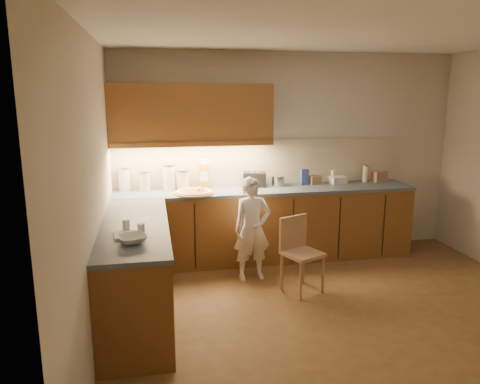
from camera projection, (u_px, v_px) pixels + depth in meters
The scene contains 24 objects.
room at pixel (355, 142), 4.12m from camera, with size 4.54×4.50×2.62m.
l_counter at pixel (229, 237), 5.41m from camera, with size 3.77×2.62×0.92m.
backsplash at pixel (261, 162), 6.06m from camera, with size 3.75×0.02×0.58m, color beige.
upper_cabinets at pixel (191, 114), 5.60m from camera, with size 1.95×0.36×0.73m.
pizza_on_board at pixel (194, 192), 5.54m from camera, with size 0.47×0.47×0.19m.
child at pixel (252, 229), 5.28m from camera, with size 0.43×0.28×1.18m, color white.
wooden_chair at pixel (299, 248), 5.00m from camera, with size 0.48×0.48×0.81m.
mixing_bowl at pixel (132, 239), 3.78m from camera, with size 0.23×0.23×0.06m, color white.
canister_a at pixel (124, 179), 5.68m from camera, with size 0.15×0.15×0.29m.
canister_b at pixel (145, 180), 5.70m from camera, with size 0.14×0.14×0.25m.
canister_c at pixel (169, 177), 5.75m from camera, with size 0.17×0.17×0.32m.
canister_d at pixel (183, 180), 5.75m from camera, with size 0.15×0.15×0.25m.
oil_jug at pixel (204, 175), 5.81m from camera, with size 0.13×0.10×0.37m.
toaster at pixel (255, 179), 5.94m from camera, with size 0.32×0.22×0.19m.
steel_pot at pixel (278, 181), 5.98m from camera, with size 0.17×0.17×0.13m.
blue_box at pixel (304, 177), 6.06m from camera, with size 0.10×0.07×0.20m, color #3648A3.
card_box_a at pixel (315, 180), 6.11m from camera, with size 0.15×0.11×0.11m, color #A58558.
white_bottle at pixel (334, 177), 6.18m from camera, with size 0.05×0.05×0.16m, color silver.
flat_pack at pixel (338, 180), 6.16m from camera, with size 0.22×0.15×0.09m, color white.
tall_jar at pixel (365, 174), 6.22m from camera, with size 0.07×0.07×0.23m.
card_box_b at pixel (379, 176), 6.27m from camera, with size 0.19×0.14×0.14m, color tan.
dough_cloth at pixel (130, 235), 3.95m from camera, with size 0.26×0.20×0.02m, color silver.
spice_jar_a at pixel (126, 225), 4.14m from camera, with size 0.06×0.06×0.08m, color silver.
spice_jar_b at pixel (141, 228), 4.02m from camera, with size 0.06×0.06×0.09m, color white.
Camera 1 is at (-1.78, -3.85, 2.13)m, focal length 35.00 mm.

